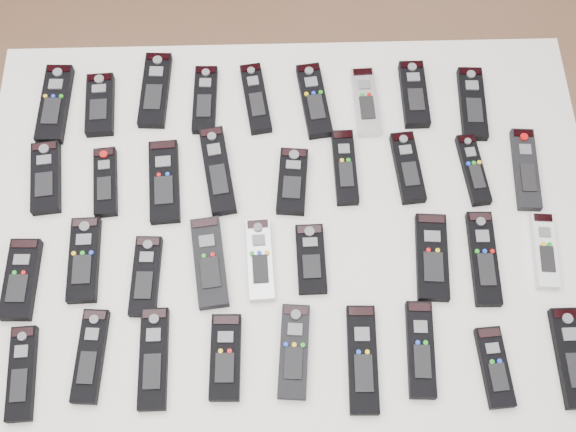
{
  "coord_description": "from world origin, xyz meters",
  "views": [
    {
      "loc": [
        0.02,
        -0.51,
        2.11
      ],
      "look_at": [
        0.04,
        0.09,
        0.8
      ],
      "focal_mm": 45.0,
      "sensor_mm": 36.0,
      "label": 1
    }
  ],
  "objects_px": {
    "remote_30": "(226,357)",
    "remote_33": "(421,349)",
    "remote_2": "(155,90)",
    "remote_22": "(260,260)",
    "remote_0": "(55,104)",
    "remote_20": "(146,276)",
    "remote_6": "(366,102)",
    "remote_9": "(46,178)",
    "remote_25": "(483,258)",
    "remote_26": "(544,251)",
    "remote_1": "(100,105)",
    "remote_10": "(106,182)",
    "remote_24": "(432,257)",
    "remote_23": "(311,259)",
    "remote_18": "(21,279)",
    "remote_19": "(84,260)",
    "remote_34": "(495,367)",
    "remote_3": "(205,100)",
    "remote_5": "(314,101)",
    "remote_21": "(209,262)",
    "remote_31": "(294,351)",
    "remote_12": "(218,171)",
    "remote_17": "(526,169)",
    "remote_8": "(472,104)",
    "remote_13": "(292,181)",
    "remote_16": "(473,170)",
    "table": "(288,231)",
    "remote_11": "(164,182)",
    "remote_7": "(414,94)",
    "remote_35": "(572,358)",
    "remote_29": "(154,358)",
    "remote_32": "(362,359)",
    "remote_27": "(22,373)"
  },
  "relations": [
    {
      "from": "remote_1",
      "to": "remote_6",
      "type": "xyz_separation_m",
      "value": [
        0.57,
        -0.01,
        0.0
      ]
    },
    {
      "from": "remote_34",
      "to": "remote_21",
      "type": "bearing_deg",
      "value": 153.62
    },
    {
      "from": "remote_20",
      "to": "remote_21",
      "type": "relative_size",
      "value": 0.87
    },
    {
      "from": "table",
      "to": "remote_16",
      "type": "xyz_separation_m",
      "value": [
        0.39,
        0.1,
        0.07
      ]
    },
    {
      "from": "remote_1",
      "to": "remote_19",
      "type": "distance_m",
      "value": 0.36
    },
    {
      "from": "remote_6",
      "to": "remote_2",
      "type": "bearing_deg",
      "value": 172.32
    },
    {
      "from": "remote_10",
      "to": "remote_11",
      "type": "distance_m",
      "value": 0.12
    },
    {
      "from": "remote_30",
      "to": "remote_33",
      "type": "height_order",
      "value": "same"
    },
    {
      "from": "remote_24",
      "to": "remote_35",
      "type": "distance_m",
      "value": 0.31
    },
    {
      "from": "remote_5",
      "to": "remote_20",
      "type": "distance_m",
      "value": 0.52
    },
    {
      "from": "remote_2",
      "to": "remote_16",
      "type": "distance_m",
      "value": 0.7
    },
    {
      "from": "remote_17",
      "to": "remote_24",
      "type": "relative_size",
      "value": 1.04
    },
    {
      "from": "remote_26",
      "to": "remote_2",
      "type": "bearing_deg",
      "value": 157.43
    },
    {
      "from": "remote_0",
      "to": "remote_20",
      "type": "distance_m",
      "value": 0.46
    },
    {
      "from": "remote_5",
      "to": "remote_10",
      "type": "height_order",
      "value": "remote_5"
    },
    {
      "from": "remote_13",
      "to": "remote_22",
      "type": "bearing_deg",
      "value": -106.66
    },
    {
      "from": "remote_25",
      "to": "remote_26",
      "type": "xyz_separation_m",
      "value": [
        0.12,
        0.01,
        0.0
      ]
    },
    {
      "from": "remote_12",
      "to": "remote_22",
      "type": "height_order",
      "value": "remote_12"
    },
    {
      "from": "remote_1",
      "to": "remote_10",
      "type": "bearing_deg",
      "value": -85.25
    },
    {
      "from": "remote_10",
      "to": "remote_34",
      "type": "bearing_deg",
      "value": -33.38
    },
    {
      "from": "remote_21",
      "to": "remote_26",
      "type": "relative_size",
      "value": 1.18
    },
    {
      "from": "remote_8",
      "to": "remote_23",
      "type": "height_order",
      "value": "remote_8"
    },
    {
      "from": "remote_8",
      "to": "table",
      "type": "bearing_deg",
      "value": -144.54
    },
    {
      "from": "remote_2",
      "to": "remote_22",
      "type": "xyz_separation_m",
      "value": [
        0.23,
        -0.4,
        0.0
      ]
    },
    {
      "from": "remote_12",
      "to": "remote_31",
      "type": "bearing_deg",
      "value": -78.02
    },
    {
      "from": "remote_13",
      "to": "remote_21",
      "type": "relative_size",
      "value": 0.79
    },
    {
      "from": "remote_1",
      "to": "remote_33",
      "type": "bearing_deg",
      "value": -44.14
    },
    {
      "from": "remote_8",
      "to": "remote_17",
      "type": "distance_m",
      "value": 0.19
    },
    {
      "from": "remote_12",
      "to": "remote_27",
      "type": "height_order",
      "value": "remote_12"
    },
    {
      "from": "remote_12",
      "to": "remote_26",
      "type": "xyz_separation_m",
      "value": [
        0.65,
        -0.19,
        -0.0
      ]
    },
    {
      "from": "remote_6",
      "to": "remote_20",
      "type": "relative_size",
      "value": 1.02
    },
    {
      "from": "remote_0",
      "to": "remote_29",
      "type": "height_order",
      "value": "remote_0"
    },
    {
      "from": "remote_7",
      "to": "remote_0",
      "type": "bearing_deg",
      "value": 179.95
    },
    {
      "from": "remote_18",
      "to": "remote_22",
      "type": "xyz_separation_m",
      "value": [
        0.46,
        0.03,
        -0.0
      ]
    },
    {
      "from": "remote_9",
      "to": "remote_25",
      "type": "height_order",
      "value": "remote_9"
    },
    {
      "from": "remote_6",
      "to": "remote_31",
      "type": "relative_size",
      "value": 0.94
    },
    {
      "from": "remote_9",
      "to": "remote_22",
      "type": "distance_m",
      "value": 0.48
    },
    {
      "from": "remote_18",
      "to": "remote_19",
      "type": "bearing_deg",
      "value": 19.36
    },
    {
      "from": "remote_26",
      "to": "remote_9",
      "type": "bearing_deg",
      "value": 173.72
    },
    {
      "from": "remote_34",
      "to": "remote_7",
      "type": "bearing_deg",
      "value": 94.63
    },
    {
      "from": "remote_5",
      "to": "remote_31",
      "type": "height_order",
      "value": "same"
    },
    {
      "from": "remote_21",
      "to": "remote_10",
      "type": "bearing_deg",
      "value": 133.03
    },
    {
      "from": "remote_1",
      "to": "remote_24",
      "type": "xyz_separation_m",
      "value": [
        0.68,
        -0.37,
        -0.0
      ]
    },
    {
      "from": "remote_2",
      "to": "remote_34",
      "type": "relative_size",
      "value": 1.25
    },
    {
      "from": "remote_3",
      "to": "remote_5",
      "type": "distance_m",
      "value": 0.24
    },
    {
      "from": "remote_16",
      "to": "remote_8",
      "type": "bearing_deg",
      "value": 77.01
    },
    {
      "from": "remote_1",
      "to": "remote_12",
      "type": "distance_m",
      "value": 0.31
    },
    {
      "from": "remote_8",
      "to": "remote_32",
      "type": "bearing_deg",
      "value": -113.96
    },
    {
      "from": "remote_33",
      "to": "remote_21",
      "type": "bearing_deg",
      "value": 158.05
    },
    {
      "from": "remote_9",
      "to": "remote_23",
      "type": "distance_m",
      "value": 0.57
    }
  ]
}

